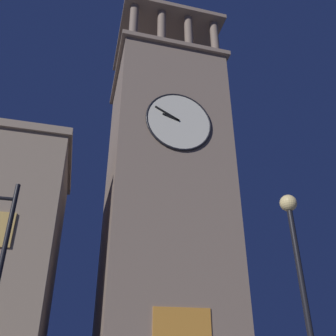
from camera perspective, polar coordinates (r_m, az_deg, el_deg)
clocktower at (r=26.76m, az=-0.60°, el=-4.32°), size 8.82×8.90×30.41m
street_lamp at (r=9.47m, az=19.90°, el=-13.34°), size 0.44×0.44×5.40m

